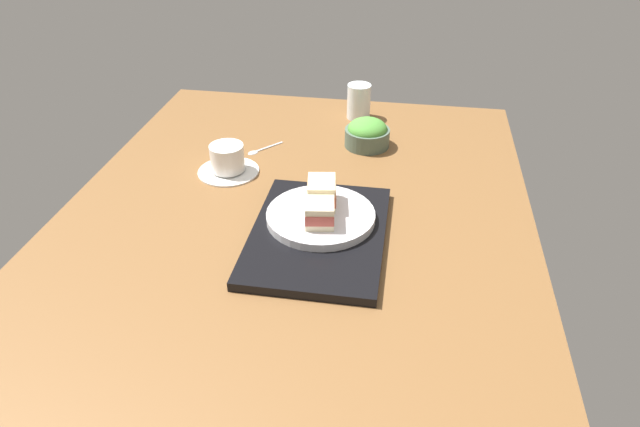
{
  "coord_description": "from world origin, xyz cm",
  "views": [
    {
      "loc": [
        -93.23,
        -21.77,
        66.72
      ],
      "look_at": [
        -1.01,
        -6.56,
        5.0
      ],
      "focal_mm": 32.0,
      "sensor_mm": 36.0,
      "label": 1
    }
  ],
  "objects_px": {
    "drinking_glass": "(359,101)",
    "coffee_cup": "(227,161)",
    "sandwich_plate": "(321,216)",
    "salad_bowl": "(367,134)",
    "sandwich_far": "(322,193)",
    "sandwich_near": "(320,211)",
    "teaspoon": "(258,150)"
  },
  "relations": [
    {
      "from": "coffee_cup",
      "to": "drinking_glass",
      "type": "height_order",
      "value": "drinking_glass"
    },
    {
      "from": "sandwich_plate",
      "to": "drinking_glass",
      "type": "relative_size",
      "value": 2.28
    },
    {
      "from": "teaspoon",
      "to": "sandwich_far",
      "type": "bearing_deg",
      "value": -143.11
    },
    {
      "from": "drinking_glass",
      "to": "sandwich_far",
      "type": "bearing_deg",
      "value": 177.85
    },
    {
      "from": "sandwich_far",
      "to": "drinking_glass",
      "type": "bearing_deg",
      "value": -2.15
    },
    {
      "from": "sandwich_plate",
      "to": "drinking_glass",
      "type": "distance_m",
      "value": 0.56
    },
    {
      "from": "sandwich_near",
      "to": "coffee_cup",
      "type": "bearing_deg",
      "value": 49.08
    },
    {
      "from": "sandwich_plate",
      "to": "sandwich_near",
      "type": "xyz_separation_m",
      "value": [
        -0.03,
        -0.0,
        0.03
      ]
    },
    {
      "from": "salad_bowl",
      "to": "teaspoon",
      "type": "distance_m",
      "value": 0.28
    },
    {
      "from": "drinking_glass",
      "to": "teaspoon",
      "type": "distance_m",
      "value": 0.34
    },
    {
      "from": "sandwich_far",
      "to": "salad_bowl",
      "type": "relative_size",
      "value": 0.75
    },
    {
      "from": "sandwich_plate",
      "to": "sandwich_near",
      "type": "bearing_deg",
      "value": -174.02
    },
    {
      "from": "sandwich_plate",
      "to": "salad_bowl",
      "type": "distance_m",
      "value": 0.39
    },
    {
      "from": "sandwich_near",
      "to": "salad_bowl",
      "type": "distance_m",
      "value": 0.42
    },
    {
      "from": "sandwich_plate",
      "to": "sandwich_near",
      "type": "distance_m",
      "value": 0.04
    },
    {
      "from": "sandwich_near",
      "to": "salad_bowl",
      "type": "xyz_separation_m",
      "value": [
        0.42,
        -0.05,
        -0.03
      ]
    },
    {
      "from": "salad_bowl",
      "to": "coffee_cup",
      "type": "relative_size",
      "value": 0.79
    },
    {
      "from": "sandwich_far",
      "to": "sandwich_plate",
      "type": "bearing_deg",
      "value": -174.02
    },
    {
      "from": "drinking_glass",
      "to": "teaspoon",
      "type": "relative_size",
      "value": 1.09
    },
    {
      "from": "sandwich_far",
      "to": "drinking_glass",
      "type": "height_order",
      "value": "drinking_glass"
    },
    {
      "from": "salad_bowl",
      "to": "drinking_glass",
      "type": "relative_size",
      "value": 1.19
    },
    {
      "from": "sandwich_near",
      "to": "sandwich_far",
      "type": "xyz_separation_m",
      "value": [
        0.06,
        0.01,
        0.0
      ]
    },
    {
      "from": "coffee_cup",
      "to": "teaspoon",
      "type": "distance_m",
      "value": 0.13
    },
    {
      "from": "sandwich_far",
      "to": "salad_bowl",
      "type": "bearing_deg",
      "value": -9.72
    },
    {
      "from": "sandwich_plate",
      "to": "coffee_cup",
      "type": "bearing_deg",
      "value": 52.83
    },
    {
      "from": "drinking_glass",
      "to": "coffee_cup",
      "type": "bearing_deg",
      "value": 143.54
    },
    {
      "from": "coffee_cup",
      "to": "sandwich_far",
      "type": "bearing_deg",
      "value": -122.9
    },
    {
      "from": "salad_bowl",
      "to": "teaspoon",
      "type": "relative_size",
      "value": 1.3
    },
    {
      "from": "sandwich_plate",
      "to": "salad_bowl",
      "type": "xyz_separation_m",
      "value": [
        0.39,
        -0.06,
        0.01
      ]
    },
    {
      "from": "sandwich_plate",
      "to": "sandwich_far",
      "type": "bearing_deg",
      "value": 5.98
    },
    {
      "from": "sandwich_plate",
      "to": "coffee_cup",
      "type": "distance_m",
      "value": 0.32
    },
    {
      "from": "sandwich_plate",
      "to": "teaspoon",
      "type": "bearing_deg",
      "value": 34.49
    }
  ]
}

